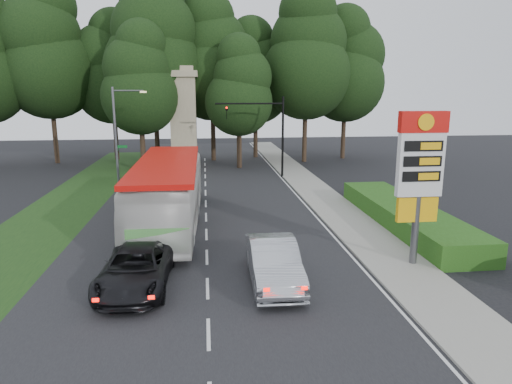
{
  "coord_description": "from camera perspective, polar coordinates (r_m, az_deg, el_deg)",
  "views": [
    {
      "loc": [
        0.03,
        -16.41,
        7.66
      ],
      "look_at": [
        2.79,
        8.07,
        2.2
      ],
      "focal_mm": 32.0,
      "sensor_mm": 36.0,
      "label": 1
    }
  ],
  "objects": [
    {
      "name": "tree_monument_right",
      "position": [
        46.04,
        -2.17,
        12.92
      ],
      "size": [
        6.72,
        6.72,
        13.2
      ],
      "color": "#2D2116",
      "rests_on": "ground"
    },
    {
      "name": "transit_bus",
      "position": [
        26.54,
        -10.87,
        -0.24
      ],
      "size": [
        3.58,
        13.82,
        3.83
      ],
      "primitive_type": "imported",
      "rotation": [
        0.0,
        0.0,
        -0.03
      ],
      "color": "silver",
      "rests_on": "ground"
    },
    {
      "name": "tree_far_east",
      "position": [
        53.9,
        11.2,
        15.13
      ],
      "size": [
        8.68,
        8.68,
        17.05
      ],
      "color": "#2D2116",
      "rests_on": "ground"
    },
    {
      "name": "tree_monument_left",
      "position": [
        45.82,
        -14.39,
        13.39
      ],
      "size": [
        7.28,
        7.28,
        14.3
      ],
      "color": "#2D2116",
      "rests_on": "ground"
    },
    {
      "name": "tree_west_near",
      "position": [
        54.4,
        -17.63,
        14.41
      ],
      "size": [
        8.4,
        8.4,
        16.5
      ],
      "color": "#2D2116",
      "rests_on": "ground"
    },
    {
      "name": "tree_east_near",
      "position": [
        53.78,
        -0.06,
        14.65
      ],
      "size": [
        8.12,
        8.12,
        15.95
      ],
      "color": "#2D2116",
      "rests_on": "ground"
    },
    {
      "name": "tree_east_mid",
      "position": [
        50.75,
        6.33,
        16.59
      ],
      "size": [
        9.52,
        9.52,
        18.7
      ],
      "color": "#2D2116",
      "rests_on": "ground"
    },
    {
      "name": "hedge",
      "position": [
        27.88,
        18.12,
        -2.81
      ],
      "size": [
        3.0,
        14.0,
        1.2
      ],
      "primitive_type": "cube",
      "color": "#234C14",
      "rests_on": "ground"
    },
    {
      "name": "sidewalk_right",
      "position": [
        30.61,
        9.85,
        -2.07
      ],
      "size": [
        3.0,
        80.0,
        0.12
      ],
      "primitive_type": "cube",
      "color": "gray",
      "rests_on": "ground"
    },
    {
      "name": "road_surface",
      "position": [
        29.42,
        -6.28,
        -2.65
      ],
      "size": [
        14.0,
        80.0,
        0.02
      ],
      "primitive_type": "cube",
      "color": "black",
      "rests_on": "ground"
    },
    {
      "name": "sedan_silver",
      "position": [
        18.66,
        2.22,
        -8.77
      ],
      "size": [
        1.95,
        5.44,
        1.79
      ],
      "primitive_type": "imported",
      "rotation": [
        0.0,
        0.0,
        -0.01
      ],
      "color": "#B0B3B9",
      "rests_on": "ground"
    },
    {
      "name": "gas_station_pylon",
      "position": [
        20.81,
        19.83,
        2.88
      ],
      "size": [
        2.1,
        0.45,
        6.85
      ],
      "color": "#59595E",
      "rests_on": "ground"
    },
    {
      "name": "grass_verge_left",
      "position": [
        36.52,
        -21.4,
        -0.47
      ],
      "size": [
        5.0,
        50.0,
        0.02
      ],
      "primitive_type": "cube",
      "color": "#193814",
      "rests_on": "ground"
    },
    {
      "name": "traffic_signal_mast",
      "position": [
        40.91,
        1.54,
        8.3
      ],
      "size": [
        6.1,
        0.35,
        7.2
      ],
      "color": "black",
      "rests_on": "ground"
    },
    {
      "name": "ground",
      "position": [
        18.11,
        -6.07,
        -12.59
      ],
      "size": [
        120.0,
        120.0,
        0.0
      ],
      "primitive_type": "plane",
      "color": "black",
      "rests_on": "ground"
    },
    {
      "name": "tree_west_mid",
      "position": [
        54.0,
        -24.66,
        15.68
      ],
      "size": [
        9.8,
        9.8,
        19.25
      ],
      "color": "#2D2116",
      "rests_on": "ground"
    },
    {
      "name": "suv_charcoal",
      "position": [
        18.93,
        -14.77,
        -9.23
      ],
      "size": [
        2.83,
        5.75,
        1.57
      ],
      "primitive_type": "imported",
      "rotation": [
        0.0,
        0.0,
        -0.04
      ],
      "color": "black",
      "rests_on": "ground"
    },
    {
      "name": "streetlight_signs",
      "position": [
        39.19,
        -16.87,
        7.25
      ],
      "size": [
        2.75,
        0.98,
        8.0
      ],
      "color": "#59595E",
      "rests_on": "ground"
    },
    {
      "name": "tree_center_left",
      "position": [
        49.86,
        -12.78,
        17.22
      ],
      "size": [
        10.08,
        10.08,
        19.8
      ],
      "color": "#2D2116",
      "rests_on": "ground"
    },
    {
      "name": "tree_center_right",
      "position": [
        51.53,
        -5.56,
        16.17
      ],
      "size": [
        9.24,
        9.24,
        18.15
      ],
      "color": "#2D2116",
      "rests_on": "ground"
    },
    {
      "name": "monument",
      "position": [
        46.53,
        -9.04,
        9.19
      ],
      "size": [
        3.0,
        3.0,
        10.05
      ],
      "color": "gray",
      "rests_on": "ground"
    }
  ]
}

